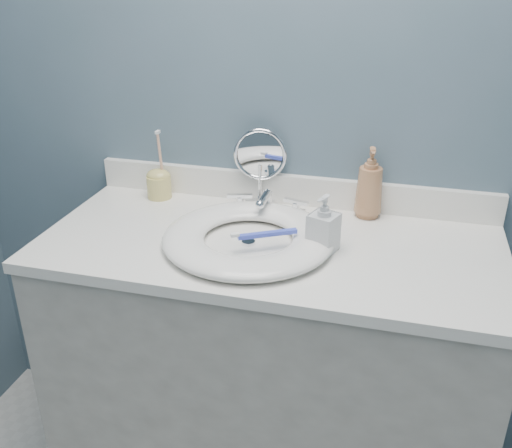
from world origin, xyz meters
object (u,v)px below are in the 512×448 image
(soap_bottle_clear, at_px, (324,224))
(toothbrush_holder, at_px, (159,182))
(makeup_mirror, at_px, (260,163))
(soap_bottle_amber, at_px, (370,183))

(soap_bottle_clear, xyz_separation_m, toothbrush_holder, (-0.55, 0.22, -0.03))
(soap_bottle_clear, relative_size, toothbrush_holder, 0.70)
(makeup_mirror, xyz_separation_m, toothbrush_holder, (-0.31, -0.03, -0.08))
(makeup_mirror, distance_m, soap_bottle_clear, 0.35)
(makeup_mirror, relative_size, soap_bottle_clear, 1.56)
(soap_bottle_amber, relative_size, toothbrush_holder, 0.95)
(soap_bottle_amber, bearing_deg, makeup_mirror, 170.55)
(soap_bottle_clear, bearing_deg, makeup_mirror, 152.47)
(soap_bottle_clear, distance_m, toothbrush_holder, 0.59)
(soap_bottle_amber, distance_m, toothbrush_holder, 0.64)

